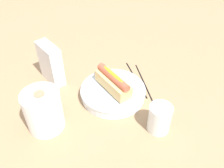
{
  "coord_description": "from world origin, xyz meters",
  "views": [
    {
      "loc": [
        -0.49,
        0.37,
        0.57
      ],
      "look_at": [
        -0.01,
        0.0,
        0.06
      ],
      "focal_mm": 37.86,
      "sensor_mm": 36.0,
      "label": 1
    }
  ],
  "objects": [
    {
      "name": "chopstick_near",
      "position": [
        0.01,
        -0.13,
        0.0
      ],
      "size": [
        0.21,
        0.09,
        0.01
      ],
      "primitive_type": "cylinder",
      "rotation": [
        0.0,
        1.57,
        -0.37
      ],
      "color": "black",
      "rests_on": "ground_plane"
    },
    {
      "name": "chopstick_far",
      "position": [
        -0.02,
        -0.14,
        0.0
      ],
      "size": [
        0.2,
        0.1,
        0.01
      ],
      "primitive_type": "cylinder",
      "rotation": [
        0.0,
        1.57,
        -0.46
      ],
      "color": "black",
      "rests_on": "ground_plane"
    },
    {
      "name": "paper_towel_roll",
      "position": [
        0.01,
        0.24,
        0.07
      ],
      "size": [
        0.11,
        0.11,
        0.13
      ],
      "color": "white",
      "rests_on": "ground_plane"
    },
    {
      "name": "serving_bowl",
      "position": [
        -0.01,
        0.0,
        0.02
      ],
      "size": [
        0.23,
        0.23,
        0.04
      ],
      "color": "silver",
      "rests_on": "ground_plane"
    },
    {
      "name": "ground_plane",
      "position": [
        0.0,
        0.0,
        0.0
      ],
      "size": [
        2.4,
        2.4,
        0.0
      ],
      "primitive_type": "plane",
      "color": "#9E7A56"
    },
    {
      "name": "hotdog_front",
      "position": [
        -0.01,
        0.0,
        0.07
      ],
      "size": [
        0.15,
        0.06,
        0.06
      ],
      "color": "#DBB270",
      "rests_on": "serving_bowl"
    },
    {
      "name": "napkin_box",
      "position": [
        0.2,
        0.12,
        0.07
      ],
      "size": [
        0.11,
        0.05,
        0.15
      ],
      "primitive_type": "cube",
      "rotation": [
        0.0,
        0.0,
        0.04
      ],
      "color": "white",
      "rests_on": "ground_plane"
    },
    {
      "name": "water_glass",
      "position": [
        -0.21,
        -0.02,
        0.04
      ],
      "size": [
        0.07,
        0.07,
        0.09
      ],
      "color": "white",
      "rests_on": "ground_plane"
    }
  ]
}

